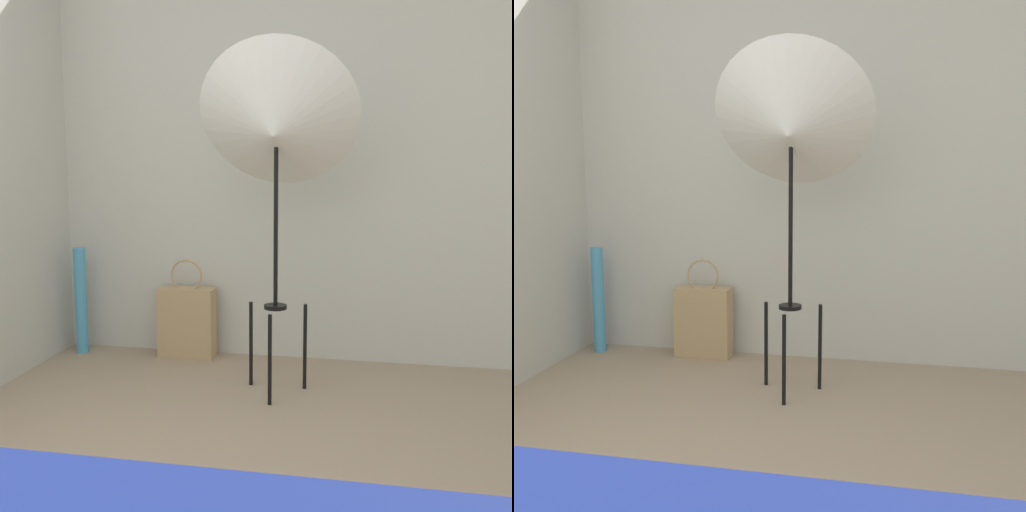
# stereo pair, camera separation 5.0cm
# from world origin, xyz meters

# --- Properties ---
(wall_back) EXTENTS (8.00, 0.05, 2.60)m
(wall_back) POSITION_xyz_m (0.00, 2.33, 1.30)
(wall_back) COLOR beige
(wall_back) RESTS_ON ground_plane
(photo_umbrella) EXTENTS (0.83, 0.63, 1.78)m
(photo_umbrella) POSITION_xyz_m (0.19, 1.69, 1.37)
(photo_umbrella) COLOR black
(photo_umbrella) RESTS_ON ground_plane
(tote_bag) EXTENTS (0.35, 0.15, 0.61)m
(tote_bag) POSITION_xyz_m (-0.44, 2.19, 0.22)
(tote_bag) COLOR tan
(tote_bag) RESTS_ON ground_plane
(paper_roll) EXTENTS (0.07, 0.07, 0.67)m
(paper_roll) POSITION_xyz_m (-1.13, 2.15, 0.34)
(paper_roll) COLOR #4CA3D1
(paper_roll) RESTS_ON ground_plane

